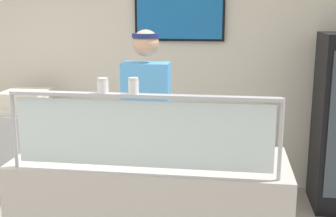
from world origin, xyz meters
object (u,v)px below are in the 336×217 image
Objects in this scene: pizza_tray at (126,151)px; pizza_server at (129,149)px; pizza_box_stack at (27,101)px; pepper_flake_shaker at (134,87)px; worker_figure at (147,123)px; parmesan_shaker at (103,87)px.

pizza_server is (0.03, -0.02, 0.02)m from pizza_tray.
pizza_tray is 2.02m from pizza_box_stack.
pizza_tray is 1.05× the size of pizza_box_stack.
pepper_flake_shaker reaches higher than pizza_server.
worker_figure is at bearing 92.03° from pizza_server.
parmesan_shaker is 0.05× the size of worker_figure.
pizza_box_stack is (-1.41, 1.45, 0.01)m from pizza_tray.
pizza_server is 0.59m from parmesan_shaker.
parmesan_shaker is at bearing 180.00° from pepper_flake_shaker.
pizza_box_stack is at bearing 134.10° from pizza_tray.
parmesan_shaker is 0.94× the size of pepper_flake_shaker.
parmesan_shaker is (-0.07, -0.34, 0.49)m from pizza_server.
pepper_flake_shaker is at bearing -83.30° from worker_figure.
pizza_box_stack is at bearing 150.21° from worker_figure.
pizza_server is at bearing 78.76° from parmesan_shaker.
worker_figure is at bearing 86.14° from parmesan_shaker.
pepper_flake_shaker is (0.14, -0.36, 0.51)m from pizza_tray.
parmesan_shaker is 1.10m from worker_figure.
worker_figure is (-0.12, 0.99, -0.47)m from pepper_flake_shaker.
pizza_tray is at bearing -92.36° from worker_figure.
pizza_server is 0.65m from worker_figure.
worker_figure is at bearing 96.70° from pepper_flake_shaker.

